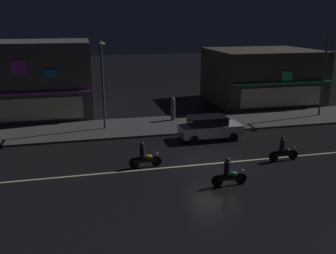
# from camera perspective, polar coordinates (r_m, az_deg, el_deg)

# --- Properties ---
(ground_plane) EXTENTS (140.00, 140.00, 0.00)m
(ground_plane) POSITION_cam_1_polar(r_m,az_deg,el_deg) (21.84, 7.04, -5.68)
(ground_plane) COLOR black
(lane_divider_stripe) EXTENTS (33.50, 0.16, 0.01)m
(lane_divider_stripe) POSITION_cam_1_polar(r_m,az_deg,el_deg) (21.84, 7.04, -5.66)
(lane_divider_stripe) COLOR beige
(lane_divider_stripe) RESTS_ON ground
(sidewalk_far) EXTENTS (35.26, 5.10, 0.14)m
(sidewalk_far) POSITION_cam_1_polar(r_m,az_deg,el_deg) (29.41, 1.50, 0.43)
(sidewalk_far) COLOR #424447
(sidewalk_far) RESTS_ON ground
(storefront_left_block) EXTENTS (10.18, 8.83, 5.26)m
(storefront_left_block) POSITION_cam_1_polar(r_m,az_deg,el_deg) (38.94, 14.29, 7.74)
(storefront_left_block) COLOR #4C443A
(storefront_left_block) RESTS_ON ground
(storefront_center_block) EXTENTS (8.16, 7.61, 6.40)m
(storefront_center_block) POSITION_cam_1_polar(r_m,az_deg,el_deg) (34.18, -18.85, 7.18)
(storefront_center_block) COLOR #56514C
(storefront_center_block) RESTS_ON ground
(streetlamp_west) EXTENTS (0.44, 1.64, 6.60)m
(streetlamp_west) POSITION_cam_1_polar(r_m,az_deg,el_deg) (27.43, -10.13, 7.57)
(streetlamp_west) COLOR #47494C
(streetlamp_west) RESTS_ON sidewalk_far
(streetlamp_mid) EXTENTS (0.44, 1.64, 6.83)m
(streetlamp_mid) POSITION_cam_1_polar(r_m,az_deg,el_deg) (33.68, 23.35, 8.31)
(streetlamp_mid) COLOR #47494C
(streetlamp_mid) RESTS_ON sidewalk_far
(pedestrian_on_sidewalk) EXTENTS (0.34, 0.34, 1.95)m
(pedestrian_on_sidewalk) POSITION_cam_1_polar(r_m,az_deg,el_deg) (30.19, 0.80, 2.78)
(pedestrian_on_sidewalk) COLOR #4C664C
(pedestrian_on_sidewalk) RESTS_ON sidewalk_far
(parked_car_near_kerb) EXTENTS (4.30, 1.98, 1.67)m
(parked_car_near_kerb) POSITION_cam_1_polar(r_m,az_deg,el_deg) (25.92, 6.45, -0.05)
(parked_car_near_kerb) COLOR silver
(parked_car_near_kerb) RESTS_ON ground
(motorcycle_lead) EXTENTS (1.90, 0.60, 1.52)m
(motorcycle_lead) POSITION_cam_1_polar(r_m,az_deg,el_deg) (23.00, 17.47, -3.50)
(motorcycle_lead) COLOR black
(motorcycle_lead) RESTS_ON ground
(motorcycle_following) EXTENTS (1.90, 0.60, 1.52)m
(motorcycle_following) POSITION_cam_1_polar(r_m,az_deg,el_deg) (21.02, -3.71, -4.63)
(motorcycle_following) COLOR black
(motorcycle_following) RESTS_ON ground
(motorcycle_opposite_lane) EXTENTS (1.90, 0.60, 1.52)m
(motorcycle_opposite_lane) POSITION_cam_1_polar(r_m,az_deg,el_deg) (18.99, 9.41, -7.21)
(motorcycle_opposite_lane) COLOR black
(motorcycle_opposite_lane) RESTS_ON ground
(traffic_cone) EXTENTS (0.36, 0.36, 0.55)m
(traffic_cone) POSITION_cam_1_polar(r_m,az_deg,el_deg) (26.33, 2.39, -1.04)
(traffic_cone) COLOR orange
(traffic_cone) RESTS_ON ground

